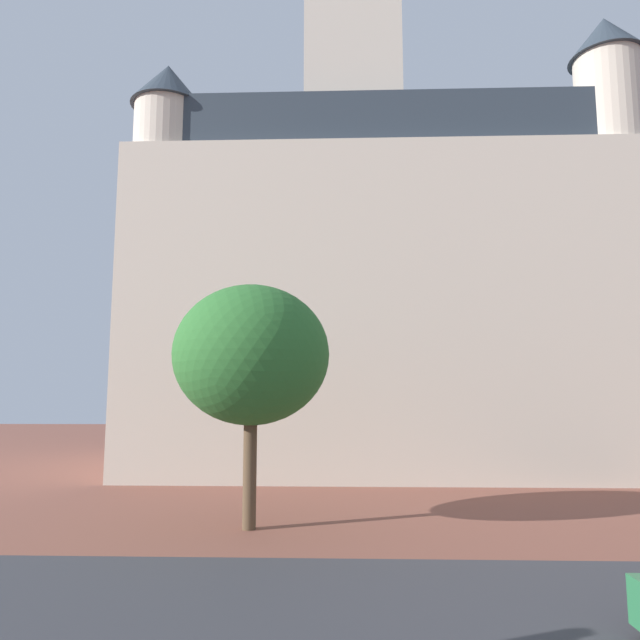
% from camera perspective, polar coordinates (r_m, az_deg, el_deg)
% --- Properties ---
extents(ground_plane, '(120.00, 120.00, 0.00)m').
position_cam_1_polar(ground_plane, '(10.64, -0.35, -26.50)').
color(ground_plane, brown).
extents(street_asphalt_strip, '(120.00, 6.63, 0.00)m').
position_cam_1_polar(street_asphalt_strip, '(10.23, -0.46, -27.28)').
color(street_asphalt_strip, '#38383D').
rests_on(street_asphalt_strip, ground_plane).
extents(landmark_building, '(22.77, 13.67, 34.72)m').
position_cam_1_polar(landmark_building, '(29.89, 5.60, 3.97)').
color(landmark_building, beige).
rests_on(landmark_building, ground_plane).
extents(tree_curb_far, '(4.22, 4.22, 6.47)m').
position_cam_1_polar(tree_curb_far, '(15.78, -6.77, -3.46)').
color(tree_curb_far, brown).
rests_on(tree_curb_far, ground_plane).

